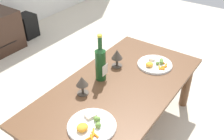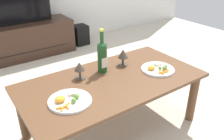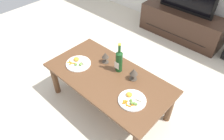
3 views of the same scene
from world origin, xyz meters
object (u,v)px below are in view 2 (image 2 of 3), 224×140
wine_bottle (102,56)px  goblet_right (123,55)px  tv_screen (15,3)px  goblet_left (79,68)px  dinner_plate_right (158,69)px  tv_stand (22,41)px  dining_table (112,88)px  dinner_plate_left (69,100)px  floor_speaker (80,35)px

wine_bottle → goblet_right: bearing=-0.5°
tv_screen → goblet_left: tv_screen is taller
wine_bottle → dinner_plate_right: wine_bottle is taller
wine_bottle → tv_stand: bearing=95.3°
dining_table → goblet_left: 0.29m
dining_table → tv_stand: bearing=94.5°
wine_bottle → tv_screen: bearing=95.3°
dining_table → dinner_plate_right: (0.39, -0.08, 0.08)m
tv_screen → dinner_plate_left: (-0.24, -1.99, -0.26)m
tv_stand → tv_screen: bearing=-90.0°
goblet_right → dinner_plate_left: size_ratio=0.51×
dining_table → dinner_plate_left: size_ratio=4.89×
tv_stand → dinner_plate_left: size_ratio=4.88×
wine_bottle → goblet_left: wine_bottle is taller
floor_speaker → dinner_plate_left: 2.29m
tv_screen → goblet_left: (-0.04, -1.75, -0.18)m
floor_speaker → goblet_right: bearing=-107.5°
tv_screen → dinner_plate_right: tv_screen is taller
floor_speaker → wine_bottle: 1.93m
floor_speaker → goblet_left: (-0.91, -1.74, 0.40)m
tv_stand → wine_bottle: size_ratio=3.93×
wine_bottle → goblet_right: wine_bottle is taller
dining_table → floor_speaker: bearing=69.0°
dinner_plate_left → dinner_plate_right: (0.78, -0.00, -0.00)m
dining_table → tv_stand: tv_stand is taller
wine_bottle → dinner_plate_right: bearing=-32.2°
tv_stand → floor_speaker: bearing=-1.1°
goblet_right → dinner_plate_left: (-0.60, -0.23, -0.08)m
tv_screen → dinner_plate_right: 2.07m
goblet_right → dinner_plate_right: bearing=-53.4°
tv_stand → wine_bottle: wine_bottle is taller
floor_speaker → dining_table: bearing=-112.1°
tv_stand → goblet_left: (-0.04, -1.76, 0.32)m
tv_screen → goblet_right: tv_screen is taller
dining_table → goblet_left: goblet_left is taller
goblet_left → dinner_plate_left: 0.32m
wine_bottle → goblet_right: (0.20, -0.00, -0.04)m
dining_table → wine_bottle: size_ratio=3.93×
dining_table → wine_bottle: wine_bottle is taller
dinner_plate_right → floor_speaker: bearing=80.3°
tv_screen → goblet_left: size_ratio=6.60×
tv_stand → goblet_right: bearing=-78.3°
dining_table → dinner_plate_left: 0.41m
goblet_right → dinner_plate_left: 0.65m
dinner_plate_right → goblet_left: bearing=157.9°
tv_stand → dinner_plate_left: bearing=-96.9°
tv_stand → goblet_left: bearing=-91.3°
goblet_left → dinner_plate_left: goblet_left is taller
tv_stand → dinner_plate_left: (-0.24, -1.99, 0.24)m
tv_stand → dinner_plate_right: (0.54, -1.99, 0.24)m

